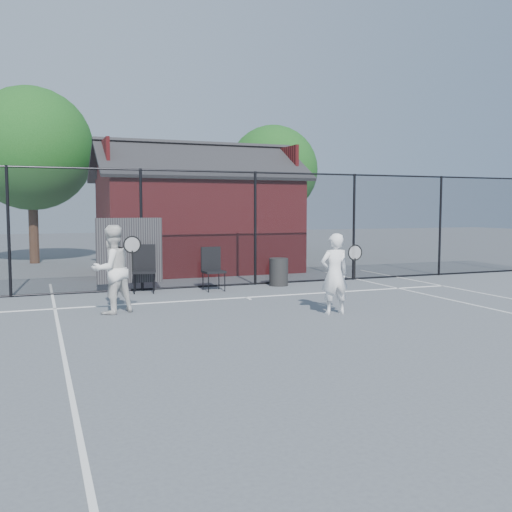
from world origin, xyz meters
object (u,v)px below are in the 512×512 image
object	(u,v)px
clubhouse	(197,221)
chair_left	(144,269)
player_back	(112,269)
waste_bin	(279,272)
player_front	(335,274)
chair_right	(214,270)

from	to	relation	value
clubhouse	chair_left	world-z (taller)	clubhouse
clubhouse	player_back	distance (m)	7.80
player_back	waste_bin	bearing A→B (deg)	28.53
player_front	chair_right	distance (m)	4.02
chair_left	chair_right	size ratio (longest dim) A/B	1.07
player_back	chair_right	xyz separation A→B (m)	(2.71, 2.19, -0.33)
player_front	chair_left	size ratio (longest dim) A/B	1.38
player_front	player_back	xyz separation A→B (m)	(-3.97, 1.62, 0.08)
chair_left	clubhouse	bearing A→B (deg)	73.21
player_front	player_back	size ratio (longest dim) A/B	0.91
player_back	chair_right	size ratio (longest dim) A/B	1.63
clubhouse	player_back	bearing A→B (deg)	-117.42
player_back	waste_bin	distance (m)	5.24
player_front	player_back	distance (m)	4.29
player_back	chair_right	distance (m)	3.50
chair_left	waste_bin	world-z (taller)	chair_left
player_back	chair_left	world-z (taller)	player_back
clubhouse	chair_right	size ratio (longest dim) A/B	6.18
player_back	waste_bin	size ratio (longest dim) A/B	2.36
player_front	player_back	world-z (taller)	player_back
player_front	waste_bin	world-z (taller)	player_front
clubhouse	player_front	world-z (taller)	clubhouse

